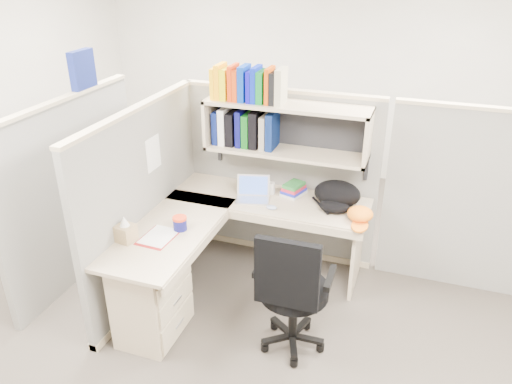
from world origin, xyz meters
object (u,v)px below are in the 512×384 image
at_px(backpack, 336,196).
at_px(task_chair, 292,310).
at_px(desk, 186,270).
at_px(laptop, 252,190).
at_px(snack_canister, 180,223).

xyz_separation_m(backpack, task_chair, (-0.10, -0.96, -0.47)).
distance_m(desk, backpack, 1.37).
xyz_separation_m(laptop, snack_canister, (-0.37, -0.66, -0.05)).
bearing_deg(backpack, task_chair, -114.87).
relative_size(desk, snack_canister, 15.56).
distance_m(desk, laptop, 0.91).
relative_size(desk, task_chair, 1.66).
height_order(laptop, backpack, backpack).
bearing_deg(desk, laptop, 70.07).
bearing_deg(snack_canister, backpack, 34.63).
relative_size(backpack, snack_canister, 3.50).
height_order(laptop, task_chair, task_chair).
xyz_separation_m(laptop, backpack, (0.71, 0.09, 0.01)).
height_order(desk, backpack, backpack).
relative_size(laptop, backpack, 0.73).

